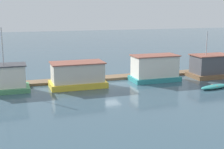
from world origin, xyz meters
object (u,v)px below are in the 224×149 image
(houseboat_green, at_px, (6,79))
(dinghy_teal, at_px, (214,87))
(houseboat_yellow, at_px, (77,75))
(houseboat_brown, at_px, (211,66))
(houseboat_teal, at_px, (155,68))

(houseboat_green, bearing_deg, dinghy_teal, -15.29)
(houseboat_yellow, xyz_separation_m, houseboat_brown, (18.60, -0.13, 0.03))
(houseboat_teal, distance_m, dinghy_teal, 7.88)
(houseboat_yellow, distance_m, houseboat_brown, 18.60)
(houseboat_brown, bearing_deg, houseboat_green, 178.72)
(houseboat_yellow, distance_m, dinghy_teal, 16.23)
(houseboat_yellow, relative_size, dinghy_teal, 1.57)
(houseboat_teal, height_order, dinghy_teal, houseboat_teal)
(houseboat_yellow, xyz_separation_m, dinghy_teal, (15.08, -5.87, -1.21))
(houseboat_teal, relative_size, dinghy_teal, 1.47)
(houseboat_yellow, relative_size, houseboat_brown, 1.06)
(houseboat_green, xyz_separation_m, houseboat_teal, (18.35, -0.29, 0.18))
(houseboat_yellow, bearing_deg, houseboat_green, 176.70)
(houseboat_brown, xyz_separation_m, dinghy_teal, (-3.51, -5.74, -1.25))
(houseboat_brown, bearing_deg, dinghy_teal, -121.47)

